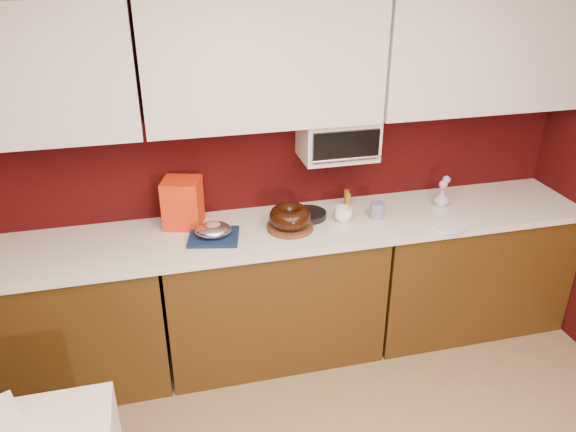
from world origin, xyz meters
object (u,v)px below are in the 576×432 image
at_px(bundt_cake, 290,217).
at_px(coffee_mug, 343,213).
at_px(pandoro_box, 183,203).
at_px(foil_ham_nest, 213,230).
at_px(blue_jar, 377,210).
at_px(flower_vase, 442,197).
at_px(toaster_oven, 337,138).

relative_size(bundt_cake, coffee_mug, 2.32).
distance_m(bundt_cake, coffee_mug, 0.34).
bearing_deg(coffee_mug, pandoro_box, 169.35).
xyz_separation_m(foil_ham_nest, coffee_mug, (0.79, 0.03, -0.00)).
xyz_separation_m(blue_jar, flower_vase, (0.47, 0.07, 0.01)).
relative_size(pandoro_box, blue_jar, 2.81).
bearing_deg(pandoro_box, bundt_cake, -1.78).
relative_size(toaster_oven, pandoro_box, 1.53).
relative_size(blue_jar, flower_vase, 0.86).
xyz_separation_m(pandoro_box, blue_jar, (1.16, -0.19, -0.09)).
bearing_deg(foil_ham_nest, pandoro_box, 125.18).
height_order(coffee_mug, blue_jar, coffee_mug).
relative_size(pandoro_box, flower_vase, 2.43).
distance_m(pandoro_box, coffee_mug, 0.96).
distance_m(toaster_oven, blue_jar, 0.51).
bearing_deg(flower_vase, blue_jar, -171.41).
height_order(bundt_cake, pandoro_box, pandoro_box).
height_order(bundt_cake, coffee_mug, bundt_cake).
height_order(toaster_oven, flower_vase, toaster_oven).
bearing_deg(foil_ham_nest, bundt_cake, 1.45).
bearing_deg(bundt_cake, foil_ham_nest, -178.55).
xyz_separation_m(bundt_cake, flower_vase, (1.02, 0.08, -0.02)).
xyz_separation_m(toaster_oven, flower_vase, (0.68, -0.11, -0.41)).
relative_size(bundt_cake, foil_ham_nest, 1.20).
height_order(toaster_oven, foil_ham_nest, toaster_oven).
height_order(foil_ham_nest, coffee_mug, coffee_mug).
distance_m(bundt_cake, flower_vase, 1.03).
xyz_separation_m(toaster_oven, foil_ham_nest, (-0.80, -0.21, -0.42)).
bearing_deg(blue_jar, toaster_oven, 138.66).
distance_m(foil_ham_nest, blue_jar, 1.01).
bearing_deg(bundt_cake, pandoro_box, 161.66).
bearing_deg(flower_vase, foil_ham_nest, -176.30).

